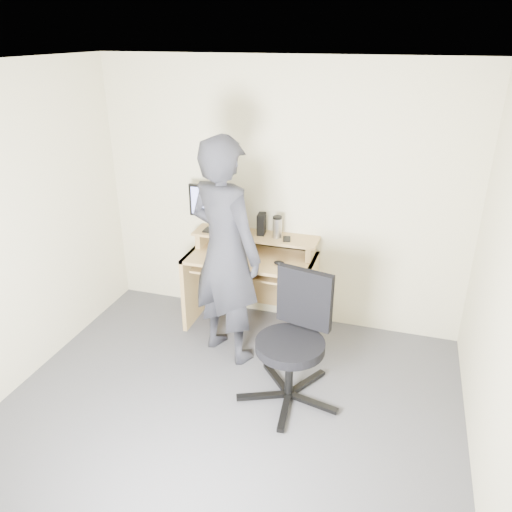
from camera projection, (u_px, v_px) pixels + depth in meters
The scene contains 14 objects.
ground at pixel (217, 431), 3.65m from camera, with size 3.50×3.50×0.00m, color #4F4E53.
back_wall at pixel (281, 198), 4.66m from camera, with size 3.50×0.02×2.50m, color beige.
ceiling at pixel (202, 67), 2.62m from camera, with size 3.50×3.50×0.02m, color white.
desk at pixel (253, 272), 4.81m from camera, with size 1.20×0.60×0.91m.
monitor at pixel (214, 204), 4.69m from camera, with size 0.48×0.13×0.46m.
external_drive at pixel (261, 224), 4.70m from camera, with size 0.07×0.13×0.20m, color black.
travel_mug at pixel (277, 228), 4.62m from camera, with size 0.08×0.08×0.19m, color #B2B2B7.
smartphone at pixel (287, 239), 4.61m from camera, with size 0.07×0.13×0.01m, color black.
charger at pixel (228, 232), 4.74m from camera, with size 0.04×0.04×0.04m, color black.
headphones at pixel (238, 229), 4.84m from camera, with size 0.16×0.16×0.02m, color silver.
keyboard at pixel (236, 267), 4.64m from camera, with size 0.46×0.18×0.03m, color black.
mouse at pixel (279, 263), 4.48m from camera, with size 0.10×0.06×0.04m, color black.
office_chair at pixel (295, 335), 3.81m from camera, with size 0.80×0.79×1.01m.
person at pixel (225, 252), 4.16m from camera, with size 0.72×0.47×1.97m, color black.
Camera 1 is at (1.09, -2.59, 2.68)m, focal length 35.00 mm.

